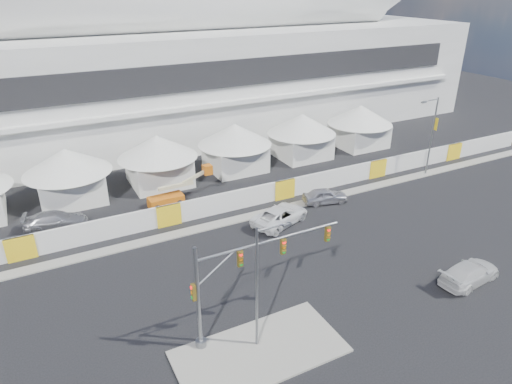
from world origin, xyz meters
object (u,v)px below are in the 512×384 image
boom_lift (172,196)px  traffic_mast (232,282)px  sedan_silver (325,196)px  pickup_curb (280,215)px  pickup_near (470,273)px  streetlight_median (260,280)px  streetlight_curb (431,131)px  lot_car_c (56,220)px

boom_lift → traffic_mast: bearing=-98.9°
traffic_mast → sedan_silver: bearing=38.8°
sedan_silver → pickup_curb: size_ratio=0.76×
sedan_silver → pickup_curb: bearing=118.7°
pickup_curb → pickup_near: (7.83, -13.95, -0.04)m
streetlight_median → streetlight_curb: 32.59m
pickup_curb → pickup_near: pickup_curb is taller
streetlight_median → boom_lift: streetlight_median is taller
pickup_near → streetlight_median: size_ratio=0.67×
sedan_silver → pickup_near: bearing=-159.6°
sedan_silver → pickup_near: 15.66m
sedan_silver → streetlight_median: (-14.75, -14.16, 3.99)m
streetlight_median → lot_car_c: bearing=114.1°
streetlight_median → pickup_curb: bearing=55.3°
sedan_silver → lot_car_c: lot_car_c is taller
pickup_near → traffic_mast: bearing=74.8°
traffic_mast → streetlight_curb: bearing=24.2°
sedan_silver → streetlight_curb: 14.89m
lot_car_c → streetlight_curb: bearing=-87.9°
pickup_near → streetlight_median: streetlight_median is taller
pickup_near → boom_lift: (-15.30, 22.14, 0.14)m
pickup_near → lot_car_c: (-25.93, 22.37, 0.00)m
pickup_curb → traffic_mast: 15.18m
pickup_near → lot_car_c: size_ratio=1.00×
boom_lift → lot_car_c: bearing=176.7°
streetlight_curb → boom_lift: 28.66m
sedan_silver → streetlight_median: 20.83m
streetlight_curb → pickup_curb: bearing=-173.4°
streetlight_median → sedan_silver: bearing=43.8°
pickup_curb → streetlight_median: streetlight_median is taller
traffic_mast → streetlight_curb: 32.97m
pickup_near → streetlight_curb: streetlight_curb is taller
sedan_silver → boom_lift: size_ratio=0.67×
streetlight_curb → lot_car_c: bearing=171.0°
sedan_silver → traffic_mast: (-15.84, -12.75, 3.28)m
lot_car_c → pickup_curb: bearing=-103.8°
streetlight_median → streetlight_curb: size_ratio=0.91×
boom_lift → pickup_near: bearing=-57.4°
traffic_mast → boom_lift: bearing=83.2°
pickup_curb → sedan_silver: bearing=-95.8°
pickup_curb → streetlight_median: 15.77m
streetlight_median → pickup_near: bearing=-4.8°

